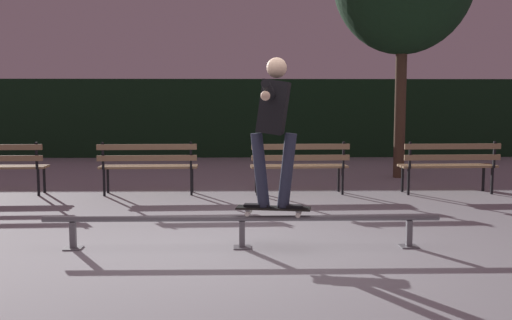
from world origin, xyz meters
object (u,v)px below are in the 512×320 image
skateboard (273,209)px  skateboarder (274,119)px  grind_rail (242,223)px  park_bench_left_center (148,162)px  park_bench_rightmost (449,162)px  park_bench_right_center (300,162)px

skateboard → skateboarder: skateboarder is taller
grind_rail → park_bench_left_center: park_bench_left_center is taller
skateboarder → park_bench_left_center: skateboarder is taller
grind_rail → park_bench_rightmost: bearing=45.5°
skateboard → park_bench_rightmost: (3.10, 3.49, 0.12)m
park_bench_left_center → park_bench_rightmost: 4.97m
park_bench_right_center → park_bench_rightmost: 2.48m
park_bench_rightmost → grind_rail: bearing=-134.5°
skateboard → park_bench_right_center: 3.55m
skateboarder → park_bench_right_center: 3.64m
skateboarder → park_bench_left_center: size_ratio=0.97×
park_bench_left_center → park_bench_rightmost: bearing=0.0°
skateboard → park_bench_left_center: bearing=118.2°
park_bench_rightmost → park_bench_right_center: bearing=180.0°
park_bench_right_center → park_bench_rightmost: bearing=0.0°
grind_rail → park_bench_rightmost: park_bench_rightmost is taller
skateboard → skateboarder: 0.94m
park_bench_right_center → park_bench_left_center: bearing=180.0°
park_bench_left_center → park_bench_right_center: size_ratio=1.00×
skateboarder → park_bench_rightmost: size_ratio=0.97×
skateboarder → park_bench_rightmost: 4.74m
grind_rail → skateboarder: bearing=-0.1°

